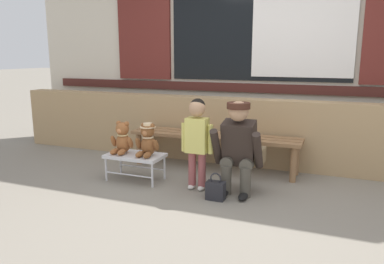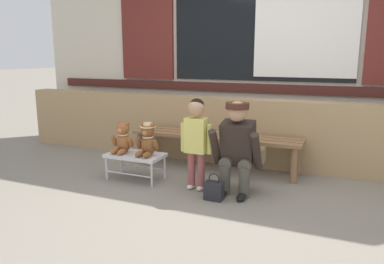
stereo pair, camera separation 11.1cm
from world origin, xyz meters
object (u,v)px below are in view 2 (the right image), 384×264
object	(u,v)px
child_standing	(196,134)
wooden_bench_long	(215,140)
teddy_bear_with_hat	(147,140)
handbag_on_ground	(214,190)
small_display_bench	(135,157)
teddy_bear_plain	(123,138)
adult_crouching	(238,147)

from	to	relation	value
child_standing	wooden_bench_long	bearing A→B (deg)	94.56
wooden_bench_long	teddy_bear_with_hat	distance (m)	0.89
wooden_bench_long	handbag_on_ground	world-z (taller)	wooden_bench_long
small_display_bench	child_standing	bearing A→B (deg)	-1.37
teddy_bear_plain	child_standing	xyz separation A→B (m)	(0.91, -0.02, 0.13)
small_display_bench	teddy_bear_plain	distance (m)	0.25
small_display_bench	adult_crouching	xyz separation A→B (m)	(1.18, 0.04, 0.21)
teddy_bear_plain	teddy_bear_with_hat	distance (m)	0.32
adult_crouching	handbag_on_ground	size ratio (longest dim) A/B	3.49
wooden_bench_long	small_display_bench	distance (m)	1.00
teddy_bear_plain	handbag_on_ground	xyz separation A→B (m)	(1.18, -0.23, -0.37)
small_display_bench	teddy_bear_with_hat	xyz separation A→B (m)	(0.16, 0.00, 0.21)
teddy_bear_with_hat	child_standing	size ratio (longest dim) A/B	0.38
teddy_bear_with_hat	handbag_on_ground	bearing A→B (deg)	-14.85
small_display_bench	adult_crouching	distance (m)	1.20
small_display_bench	child_standing	xyz separation A→B (m)	(0.75, -0.02, 0.33)
small_display_bench	handbag_on_ground	distance (m)	1.06
teddy_bear_plain	child_standing	size ratio (longest dim) A/B	0.38
wooden_bench_long	handbag_on_ground	xyz separation A→B (m)	(0.33, -0.94, -0.28)
wooden_bench_long	small_display_bench	xyz separation A→B (m)	(-0.69, -0.72, -0.11)
handbag_on_ground	small_display_bench	bearing A→B (deg)	167.52
adult_crouching	small_display_bench	bearing A→B (deg)	-178.02
wooden_bench_long	teddy_bear_with_hat	world-z (taller)	teddy_bear_with_hat
teddy_bear_with_hat	handbag_on_ground	size ratio (longest dim) A/B	1.34
teddy_bear_plain	handbag_on_ground	distance (m)	1.26
adult_crouching	wooden_bench_long	bearing A→B (deg)	126.09
teddy_bear_with_hat	adult_crouching	distance (m)	1.02
small_display_bench	teddy_bear_plain	world-z (taller)	teddy_bear_plain
teddy_bear_plain	adult_crouching	xyz separation A→B (m)	(1.34, 0.04, 0.02)
small_display_bench	teddy_bear_with_hat	size ratio (longest dim) A/B	1.76
teddy_bear_with_hat	adult_crouching	bearing A→B (deg)	2.17
wooden_bench_long	teddy_bear_plain	bearing A→B (deg)	-139.99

